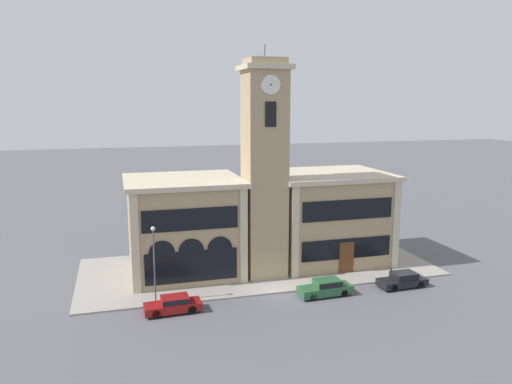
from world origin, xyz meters
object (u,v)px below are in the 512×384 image
object	(u,v)px
parked_car_near	(174,304)
parked_car_far	(403,279)
bollard	(391,274)
parked_car_mid	(326,287)
street_lamp	(154,254)

from	to	relation	value
parked_car_near	parked_car_far	xyz separation A→B (m)	(20.67, 0.00, 0.01)
parked_car_near	parked_car_far	bearing A→B (deg)	177.47
bollard	parked_car_mid	bearing A→B (deg)	-166.54
parked_car_far	bollard	distance (m)	1.78
bollard	street_lamp	bearing A→B (deg)	178.75
parked_car_near	bollard	distance (m)	20.61
parked_car_mid	parked_car_far	bearing A→B (deg)	177.47
parked_car_far	bollard	bearing A→B (deg)	-87.97
parked_car_mid	parked_car_far	xyz separation A→B (m)	(7.56, 0.00, -0.03)
parked_car_near	parked_car_far	world-z (taller)	parked_car_far
street_lamp	parked_car_mid	bearing A→B (deg)	-8.90
street_lamp	parked_car_far	bearing A→B (deg)	-5.86
parked_car_near	parked_car_mid	world-z (taller)	parked_car_mid
parked_car_far	parked_car_near	bearing A→B (deg)	-2.53
parked_car_mid	bollard	distance (m)	7.62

